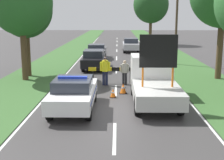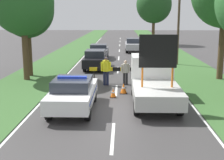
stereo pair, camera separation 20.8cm
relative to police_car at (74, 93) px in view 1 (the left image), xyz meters
name	(u,v)px [view 1 (the left image)]	position (x,y,z in m)	size (l,w,h in m)	color
ground_plane	(115,111)	(1.92, -0.17, -0.81)	(160.00, 160.00, 0.00)	#3D3A3A
lane_markings	(116,63)	(1.92, 14.54, -0.80)	(7.59, 66.90, 0.01)	silver
grass_verge_left	(63,56)	(-3.95, 19.83, -0.79)	(4.06, 120.00, 0.03)	#38602D
grass_verge_right	(171,56)	(7.80, 19.83, -0.79)	(4.06, 120.00, 0.03)	#38602D
police_car	(74,93)	(0.00, 0.00, 0.00)	(1.89, 4.68, 1.61)	white
work_truck	(153,80)	(3.84, 1.70, 0.30)	(2.14, 5.64, 3.48)	white
road_barrier	(112,70)	(1.65, 5.91, 0.04)	(3.01, 0.08, 1.03)	black
police_officer	(105,69)	(1.25, 5.27, 0.25)	(0.64, 0.41, 1.78)	#191E38
pedestrian_civilian	(125,70)	(2.47, 5.41, 0.11)	(0.56, 0.36, 1.56)	#232326
traffic_cone_near_police	(113,93)	(1.78, 2.29, -0.57)	(0.35, 0.35, 0.49)	black
traffic_cone_centre_front	(123,88)	(2.34, 3.17, -0.52)	(0.42, 0.42, 0.58)	black
queued_car_sedan_black	(94,59)	(0.08, 11.41, -0.01)	(1.73, 4.51, 1.55)	black
queued_car_suv_grey	(97,51)	(-0.10, 17.64, -0.03)	(1.83, 3.93, 1.45)	slate
queued_car_sedan_silver	(131,45)	(3.60, 23.71, 0.05)	(1.84, 4.67, 1.63)	#B2B2B7
roadside_tree_near_left	(21,3)	(-4.23, 6.75, 4.28)	(4.06, 4.06, 7.25)	#4C3823
roadside_tree_near_right	(25,10)	(-4.41, 8.19, 3.88)	(3.76, 3.76, 6.69)	#4C3823
roadside_tree_mid_left	(151,5)	(6.90, 33.25, 5.03)	(5.15, 5.15, 8.56)	#4C3823
utility_pole	(176,24)	(7.13, 13.76, 2.77)	(1.20, 0.20, 6.92)	#473828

